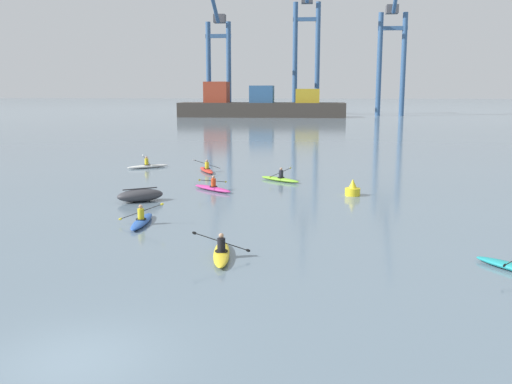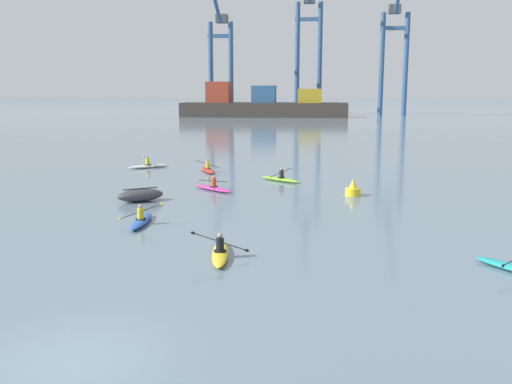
# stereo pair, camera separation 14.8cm
# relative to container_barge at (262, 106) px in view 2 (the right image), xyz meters

# --- Properties ---
(ground_plane) EXTENTS (800.00, 800.00, 0.00)m
(ground_plane) POSITION_rel_container_barge_xyz_m (6.39, -119.40, -2.57)
(ground_plane) COLOR slate
(container_barge) EXTENTS (37.97, 8.35, 7.99)m
(container_barge) POSITION_rel_container_barge_xyz_m (0.00, 0.00, 0.00)
(container_barge) COLOR #38332D
(container_barge) RESTS_ON ground
(gantry_crane_west) EXTENTS (6.20, 17.51, 30.01)m
(gantry_crane_west) POSITION_rel_container_barge_xyz_m (-11.11, 9.04, 12.85)
(gantry_crane_west) COLOR #335684
(gantry_crane_west) RESTS_ON ground
(gantry_crane_west_mid) EXTENTS (6.76, 18.16, 36.71)m
(gantry_crane_west_mid) POSITION_rel_container_barge_xyz_m (10.23, 13.10, 15.73)
(gantry_crane_west_mid) COLOR #335684
(gantry_crane_west_mid) RESTS_ON ground
(gantry_crane_east_mid) EXTENTS (6.83, 18.76, 37.20)m
(gantry_crane_east_mid) POSITION_rel_container_barge_xyz_m (30.49, 8.63, 14.54)
(gantry_crane_east_mid) COLOR #335684
(gantry_crane_east_mid) RESTS_ON ground
(capsized_dinghy) EXTENTS (2.79, 2.31, 0.76)m
(capsized_dinghy) POSITION_rel_container_barge_xyz_m (2.27, -100.70, -2.22)
(capsized_dinghy) COLOR #38383D
(capsized_dinghy) RESTS_ON ground
(channel_buoy) EXTENTS (0.90, 0.90, 1.00)m
(channel_buoy) POSITION_rel_container_barge_xyz_m (14.24, -97.71, -2.21)
(channel_buoy) COLOR yellow
(channel_buoy) RESTS_ON ground
(kayak_lime) EXTENTS (3.02, 2.60, 0.95)m
(kayak_lime) POSITION_rel_container_barge_xyz_m (9.67, -92.78, -2.40)
(kayak_lime) COLOR #7ABC2D
(kayak_lime) RESTS_ON ground
(kayak_red) EXTENTS (2.02, 3.35, 1.04)m
(kayak_red) POSITION_rel_container_barge_xyz_m (3.86, -88.87, -2.40)
(kayak_red) COLOR red
(kayak_red) RESTS_ON ground
(kayak_blue) EXTENTS (2.18, 3.43, 1.05)m
(kayak_blue) POSITION_rel_container_barge_xyz_m (3.95, -106.01, -2.40)
(kayak_blue) COLOR #2856B2
(kayak_blue) RESTS_ON ground
(kayak_white) EXTENTS (3.11, 2.47, 1.00)m
(kayak_white) POSITION_rel_container_barge_xyz_m (-1.24, -87.17, -2.40)
(kayak_white) COLOR silver
(kayak_white) RESTS_ON ground
(kayak_magenta) EXTENTS (2.95, 2.69, 0.95)m
(kayak_magenta) POSITION_rel_container_barge_xyz_m (5.70, -96.83, -2.40)
(kayak_magenta) COLOR #C13384
(kayak_magenta) RESTS_ON ground
(kayak_yellow) EXTENTS (2.18, 3.45, 1.04)m
(kayak_yellow) POSITION_rel_container_barge_xyz_m (8.47, -110.88, -2.40)
(kayak_yellow) COLOR yellow
(kayak_yellow) RESTS_ON ground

